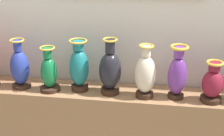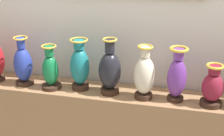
{
  "view_description": "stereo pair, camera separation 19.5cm",
  "coord_description": "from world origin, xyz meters",
  "px_view_note": "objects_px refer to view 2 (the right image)",
  "views": [
    {
      "loc": [
        0.34,
        -2.23,
        2.05
      ],
      "look_at": [
        0.0,
        0.0,
        1.15
      ],
      "focal_mm": 52.39,
      "sensor_mm": 36.0,
      "label": 1
    },
    {
      "loc": [
        0.53,
        -2.2,
        2.05
      ],
      "look_at": [
        0.0,
        0.0,
        1.15
      ],
      "focal_mm": 52.39,
      "sensor_mm": 36.0,
      "label": 2
    }
  ],
  "objects_px": {
    "vase_teal": "(80,66)",
    "vase_violet": "(177,76)",
    "vase_cobalt": "(23,65)",
    "vase_emerald": "(50,70)",
    "vase_burgundy": "(213,87)",
    "vase_onyx": "(110,71)",
    "vase_ivory": "(144,75)"
  },
  "relations": [
    {
      "from": "vase_burgundy",
      "to": "vase_violet",
      "type": "bearing_deg",
      "value": 174.99
    },
    {
      "from": "vase_cobalt",
      "to": "vase_onyx",
      "type": "height_order",
      "value": "vase_onyx"
    },
    {
      "from": "vase_emerald",
      "to": "vase_ivory",
      "type": "xyz_separation_m",
      "value": [
        0.72,
        -0.0,
        0.03
      ]
    },
    {
      "from": "vase_cobalt",
      "to": "vase_emerald",
      "type": "height_order",
      "value": "vase_cobalt"
    },
    {
      "from": "vase_teal",
      "to": "vase_violet",
      "type": "relative_size",
      "value": 1.0
    },
    {
      "from": "vase_emerald",
      "to": "vase_violet",
      "type": "height_order",
      "value": "vase_violet"
    },
    {
      "from": "vase_onyx",
      "to": "vase_ivory",
      "type": "height_order",
      "value": "vase_onyx"
    },
    {
      "from": "vase_violet",
      "to": "vase_ivory",
      "type": "bearing_deg",
      "value": -174.58
    },
    {
      "from": "vase_teal",
      "to": "vase_violet",
      "type": "xyz_separation_m",
      "value": [
        0.73,
        -0.02,
        -0.0
      ]
    },
    {
      "from": "vase_onyx",
      "to": "vase_burgundy",
      "type": "height_order",
      "value": "vase_onyx"
    },
    {
      "from": "vase_cobalt",
      "to": "vase_emerald",
      "type": "distance_m",
      "value": 0.24
    },
    {
      "from": "vase_teal",
      "to": "vase_violet",
      "type": "distance_m",
      "value": 0.73
    },
    {
      "from": "vase_violet",
      "to": "vase_burgundy",
      "type": "xyz_separation_m",
      "value": [
        0.25,
        -0.02,
        -0.05
      ]
    },
    {
      "from": "vase_teal",
      "to": "vase_onyx",
      "type": "height_order",
      "value": "vase_onyx"
    },
    {
      "from": "vase_cobalt",
      "to": "vase_teal",
      "type": "bearing_deg",
      "value": 2.3
    },
    {
      "from": "vase_emerald",
      "to": "vase_burgundy",
      "type": "height_order",
      "value": "vase_emerald"
    },
    {
      "from": "vase_onyx",
      "to": "vase_burgundy",
      "type": "xyz_separation_m",
      "value": [
        0.74,
        -0.02,
        -0.05
      ]
    },
    {
      "from": "vase_teal",
      "to": "vase_violet",
      "type": "height_order",
      "value": "vase_teal"
    },
    {
      "from": "vase_cobalt",
      "to": "vase_ivory",
      "type": "bearing_deg",
      "value": -1.42
    },
    {
      "from": "vase_cobalt",
      "to": "vase_teal",
      "type": "distance_m",
      "value": 0.47
    },
    {
      "from": "vase_teal",
      "to": "vase_ivory",
      "type": "bearing_deg",
      "value": -4.87
    },
    {
      "from": "vase_teal",
      "to": "vase_violet",
      "type": "bearing_deg",
      "value": -1.65
    },
    {
      "from": "vase_burgundy",
      "to": "vase_teal",
      "type": "bearing_deg",
      "value": 177.5
    },
    {
      "from": "vase_cobalt",
      "to": "vase_violet",
      "type": "relative_size",
      "value": 0.98
    },
    {
      "from": "vase_cobalt",
      "to": "vase_teal",
      "type": "xyz_separation_m",
      "value": [
        0.46,
        0.02,
        0.02
      ]
    },
    {
      "from": "vase_teal",
      "to": "vase_ivory",
      "type": "height_order",
      "value": "same"
    },
    {
      "from": "vase_emerald",
      "to": "vase_cobalt",
      "type": "bearing_deg",
      "value": 174.8
    },
    {
      "from": "vase_emerald",
      "to": "vase_onyx",
      "type": "height_order",
      "value": "vase_onyx"
    },
    {
      "from": "vase_ivory",
      "to": "vase_violet",
      "type": "bearing_deg",
      "value": 5.42
    },
    {
      "from": "vase_emerald",
      "to": "vase_onyx",
      "type": "xyz_separation_m",
      "value": [
        0.46,
        0.02,
        0.03
      ]
    },
    {
      "from": "vase_emerald",
      "to": "vase_violet",
      "type": "bearing_deg",
      "value": 1.17
    },
    {
      "from": "vase_onyx",
      "to": "vase_violet",
      "type": "xyz_separation_m",
      "value": [
        0.49,
        -0.0,
        0.0
      ]
    }
  ]
}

